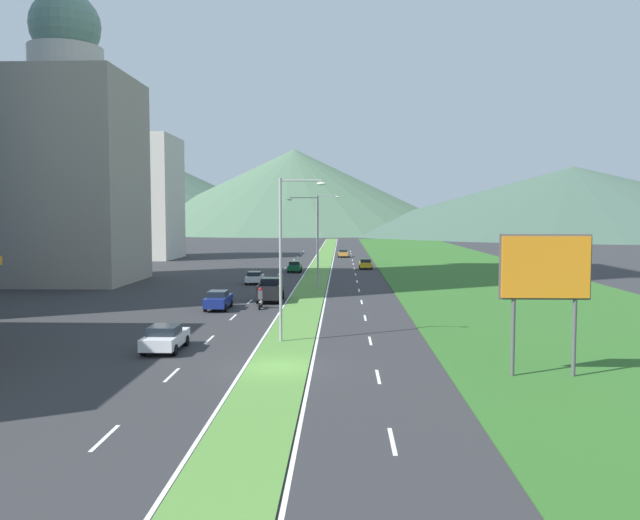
% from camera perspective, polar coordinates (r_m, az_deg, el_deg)
% --- Properties ---
extents(ground_plane, '(600.00, 600.00, 0.00)m').
position_cam_1_polar(ground_plane, '(34.51, -3.69, -9.34)').
color(ground_plane, '#2D2D30').
extents(grass_median, '(3.20, 240.00, 0.06)m').
position_cam_1_polar(grass_median, '(93.81, -0.10, -0.87)').
color(grass_median, '#518438').
rests_on(grass_median, ground_plane).
extents(grass_verge_right, '(24.00, 240.00, 0.06)m').
position_cam_1_polar(grass_verge_right, '(95.33, 12.38, -0.88)').
color(grass_verge_right, '#2D6023').
rests_on(grass_verge_right, ground_plane).
extents(lane_dash_left_1, '(0.16, 2.80, 0.01)m').
position_cam_1_polar(lane_dash_left_1, '(25.39, -18.14, -14.44)').
color(lane_dash_left_1, silver).
rests_on(lane_dash_left_1, ground_plane).
extents(lane_dash_left_2, '(0.16, 2.80, 0.01)m').
position_cam_1_polar(lane_dash_left_2, '(33.82, -12.73, -9.70)').
color(lane_dash_left_2, silver).
rests_on(lane_dash_left_2, ground_plane).
extents(lane_dash_left_3, '(0.16, 2.80, 0.01)m').
position_cam_1_polar(lane_dash_left_3, '(42.55, -9.58, -6.83)').
color(lane_dash_left_3, silver).
rests_on(lane_dash_left_3, ground_plane).
extents(lane_dash_left_4, '(0.16, 2.80, 0.01)m').
position_cam_1_polar(lane_dash_left_4, '(51.45, -7.54, -4.94)').
color(lane_dash_left_4, silver).
rests_on(lane_dash_left_4, ground_plane).
extents(lane_dash_left_5, '(0.16, 2.80, 0.01)m').
position_cam_1_polar(lane_dash_left_5, '(60.42, -6.10, -3.60)').
color(lane_dash_left_5, silver).
rests_on(lane_dash_left_5, ground_plane).
extents(lane_dash_left_6, '(0.16, 2.80, 0.01)m').
position_cam_1_polar(lane_dash_left_6, '(69.45, -5.04, -2.61)').
color(lane_dash_left_6, silver).
rests_on(lane_dash_left_6, ground_plane).
extents(lane_dash_left_7, '(0.16, 2.80, 0.01)m').
position_cam_1_polar(lane_dash_left_7, '(78.51, -4.23, -1.84)').
color(lane_dash_left_7, silver).
rests_on(lane_dash_left_7, ground_plane).
extents(lane_dash_left_8, '(0.16, 2.80, 0.01)m').
position_cam_1_polar(lane_dash_left_8, '(87.60, -3.59, -1.24)').
color(lane_dash_left_8, silver).
rests_on(lane_dash_left_8, ground_plane).
extents(lane_dash_left_9, '(0.16, 2.80, 0.01)m').
position_cam_1_polar(lane_dash_left_9, '(96.70, -3.06, -0.74)').
color(lane_dash_left_9, silver).
rests_on(lane_dash_left_9, ground_plane).
extents(lane_dash_left_10, '(0.16, 2.80, 0.01)m').
position_cam_1_polar(lane_dash_left_10, '(105.82, -2.63, -0.34)').
color(lane_dash_left_10, silver).
rests_on(lane_dash_left_10, ground_plane).
extents(lane_dash_left_11, '(0.16, 2.80, 0.01)m').
position_cam_1_polar(lane_dash_left_11, '(114.95, -2.27, 0.01)').
color(lane_dash_left_11, silver).
rests_on(lane_dash_left_11, ground_plane).
extents(lane_dash_left_12, '(0.16, 2.80, 0.01)m').
position_cam_1_polar(lane_dash_left_12, '(124.08, -1.95, 0.30)').
color(lane_dash_left_12, silver).
rests_on(lane_dash_left_12, ground_plane).
extents(lane_dash_left_13, '(0.16, 2.80, 0.01)m').
position_cam_1_polar(lane_dash_left_13, '(133.22, -1.69, 0.55)').
color(lane_dash_left_13, silver).
rests_on(lane_dash_left_13, ground_plane).
extents(lane_dash_left_14, '(0.16, 2.80, 0.01)m').
position_cam_1_polar(lane_dash_left_14, '(142.36, -1.45, 0.77)').
color(lane_dash_left_14, silver).
rests_on(lane_dash_left_14, ground_plane).
extents(lane_dash_right_1, '(0.16, 2.80, 0.01)m').
position_cam_1_polar(lane_dash_right_1, '(24.02, 6.29, -15.35)').
color(lane_dash_right_1, silver).
rests_on(lane_dash_right_1, ground_plane).
extents(lane_dash_right_2, '(0.16, 2.80, 0.01)m').
position_cam_1_polar(lane_dash_right_2, '(32.80, 5.06, -10.05)').
color(lane_dash_right_2, silver).
rests_on(lane_dash_right_2, ground_plane).
extents(lane_dash_right_3, '(0.16, 2.80, 0.01)m').
position_cam_1_polar(lane_dash_right_3, '(41.75, 4.37, -7.00)').
color(lane_dash_right_3, silver).
rests_on(lane_dash_right_3, ground_plane).
extents(lane_dash_right_4, '(0.16, 2.80, 0.01)m').
position_cam_1_polar(lane_dash_right_4, '(50.78, 3.94, -5.03)').
color(lane_dash_right_4, silver).
rests_on(lane_dash_right_4, ground_plane).
extents(lane_dash_right_5, '(0.16, 2.80, 0.01)m').
position_cam_1_polar(lane_dash_right_5, '(59.86, 3.63, -3.66)').
color(lane_dash_right_5, silver).
rests_on(lane_dash_right_5, ground_plane).
extents(lane_dash_right_6, '(0.16, 2.80, 0.01)m').
position_cam_1_polar(lane_dash_right_6, '(68.96, 3.41, -2.65)').
color(lane_dash_right_6, silver).
rests_on(lane_dash_right_6, ground_plane).
extents(lane_dash_right_7, '(0.16, 2.80, 0.01)m').
position_cam_1_polar(lane_dash_right_7, '(78.08, 3.24, -1.87)').
color(lane_dash_right_7, silver).
rests_on(lane_dash_right_7, ground_plane).
extents(lane_dash_right_8, '(0.16, 2.80, 0.01)m').
position_cam_1_polar(lane_dash_right_8, '(87.21, 3.10, -1.26)').
color(lane_dash_right_8, silver).
rests_on(lane_dash_right_8, ground_plane).
extents(lane_dash_right_9, '(0.16, 2.80, 0.01)m').
position_cam_1_polar(lane_dash_right_9, '(96.35, 2.99, -0.76)').
color(lane_dash_right_9, silver).
rests_on(lane_dash_right_9, ground_plane).
extents(lane_dash_right_10, '(0.16, 2.80, 0.01)m').
position_cam_1_polar(lane_dash_right_10, '(105.50, 2.90, -0.35)').
color(lane_dash_right_10, silver).
rests_on(lane_dash_right_10, ground_plane).
extents(lane_dash_right_11, '(0.16, 2.80, 0.01)m').
position_cam_1_polar(lane_dash_right_11, '(114.65, 2.82, -0.00)').
color(lane_dash_right_11, silver).
rests_on(lane_dash_right_11, ground_plane).
extents(lane_dash_right_12, '(0.16, 2.80, 0.01)m').
position_cam_1_polar(lane_dash_right_12, '(123.81, 2.76, 0.29)').
color(lane_dash_right_12, silver).
rests_on(lane_dash_right_12, ground_plane).
extents(lane_dash_right_13, '(0.16, 2.80, 0.01)m').
position_cam_1_polar(lane_dash_right_13, '(132.96, 2.70, 0.54)').
color(lane_dash_right_13, silver).
rests_on(lane_dash_right_13, ground_plane).
extents(lane_dash_right_14, '(0.16, 2.80, 0.01)m').
position_cam_1_polar(lane_dash_right_14, '(142.12, 2.66, 0.76)').
color(lane_dash_right_14, silver).
rests_on(lane_dash_right_14, ground_plane).
extents(edge_line_median_left, '(0.16, 240.00, 0.01)m').
position_cam_1_polar(edge_line_median_left, '(93.89, -1.16, -0.88)').
color(edge_line_median_left, silver).
rests_on(edge_line_median_left, ground_plane).
extents(edge_line_median_right, '(0.16, 240.00, 0.01)m').
position_cam_1_polar(edge_line_median_right, '(93.77, 0.97, -0.89)').
color(edge_line_median_right, silver).
rests_on(edge_line_median_right, ground_plane).
extents(domed_building, '(14.79, 14.79, 33.39)m').
position_cam_1_polar(domed_building, '(82.24, -20.97, 7.87)').
color(domed_building, '#9E9384').
rests_on(domed_building, ground_plane).
extents(midrise_colored, '(14.03, 14.03, 21.89)m').
position_cam_1_polar(midrise_colored, '(122.95, -15.59, 5.22)').
color(midrise_colored, beige).
rests_on(midrise_colored, ground_plane).
extents(hill_far_left, '(180.57, 180.57, 41.48)m').
position_cam_1_polar(hill_far_left, '(337.26, -16.24, 5.99)').
color(hill_far_left, '#3D5647').
rests_on(hill_far_left, ground_plane).
extents(hill_far_center, '(157.81, 157.81, 37.60)m').
position_cam_1_polar(hill_far_center, '(302.00, -2.23, 6.03)').
color(hill_far_center, '#47664C').
rests_on(hill_far_center, ground_plane).
extents(hill_far_right, '(202.53, 202.53, 27.59)m').
position_cam_1_polar(hill_far_right, '(289.51, 21.06, 4.86)').
color(hill_far_right, '#3D5647').
rests_on(hill_far_right, ground_plane).
extents(street_lamp_near, '(2.89, 0.28, 10.17)m').
position_cam_1_polar(street_lamp_near, '(40.60, -3.04, 0.93)').
color(street_lamp_near, '#99999E').
rests_on(street_lamp_near, ground_plane).
extents(street_lamp_mid, '(3.30, 0.42, 9.86)m').
position_cam_1_polar(street_lamp_mid, '(69.31, -0.48, 2.10)').
color(street_lamp_mid, '#99999E').
rests_on(street_lamp_mid, ground_plane).
extents(street_lamp_far, '(3.43, 0.41, 10.91)m').
position_cam_1_polar(street_lamp_far, '(98.14, -0.04, 2.97)').
color(street_lamp_far, '#99999E').
rests_on(street_lamp_far, ground_plane).
extents(billboard_roadside, '(4.42, 0.28, 7.00)m').
position_cam_1_polar(billboard_roadside, '(33.53, 18.96, -1.12)').
color(billboard_roadside, '#4C4C51').
rests_on(billboard_roadside, ground_plane).
extents(car_0, '(1.86, 4.40, 1.50)m').
position_cam_1_polar(car_0, '(90.94, -2.20, -0.56)').
color(car_0, '#0C5128').
rests_on(car_0, ground_plane).
extents(car_1, '(2.04, 4.43, 1.50)m').
position_cam_1_polar(car_1, '(39.63, -13.29, -6.57)').
color(car_1, silver).
rests_on(car_1, ground_plane).
extents(car_2, '(1.85, 4.22, 1.40)m').
position_cam_1_polar(car_2, '(75.85, -5.69, -1.51)').
color(car_2, silver).
rests_on(car_2, ground_plane).
extents(car_3, '(1.90, 4.07, 1.43)m').
position_cam_1_polar(car_3, '(96.35, 3.97, -0.33)').
color(car_3, yellow).
rests_on(car_3, ground_plane).
extents(car_4, '(1.89, 4.44, 1.58)m').
position_cam_1_polar(car_4, '(55.70, -8.81, -3.44)').
color(car_4, navy).
rests_on(car_4, ground_plane).
extents(car_5, '(1.95, 4.29, 1.45)m').
position_cam_1_polar(car_5, '(122.65, 2.03, 0.60)').
color(car_5, '#C6842D').
rests_on(car_5, ground_plane).
extents(pickup_truck_0, '(2.18, 5.40, 2.00)m').
position_cam_1_polar(pickup_truck_0, '(60.72, -4.29, -2.62)').
color(pickup_truck_0, black).
rests_on(pickup_truck_0, ground_plane).
extents(motorcycle_rider, '(0.36, 2.00, 1.80)m').
position_cam_1_polar(motorcycle_rider, '(55.72, -5.19, -3.47)').
color(motorcycle_rider, black).
rests_on(motorcycle_rider, ground_plane).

